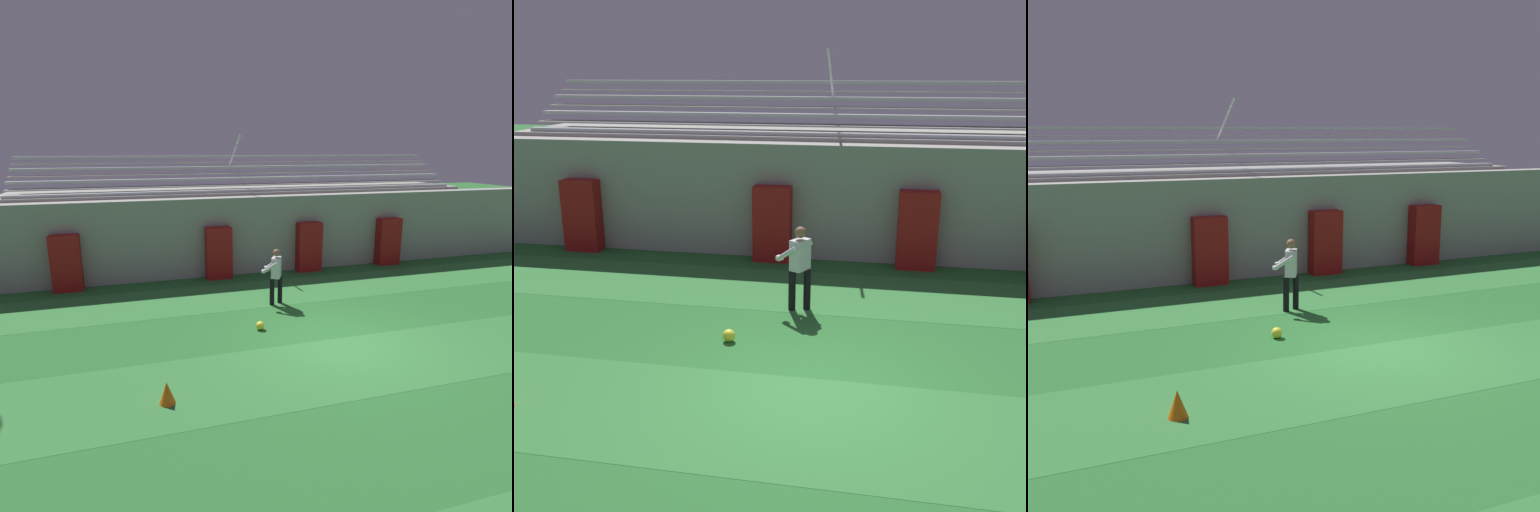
{
  "view_description": "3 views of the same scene",
  "coord_description": "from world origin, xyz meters",
  "views": [
    {
      "loc": [
        -4.58,
        -8.39,
        4.48
      ],
      "look_at": [
        -1.17,
        3.15,
        1.45
      ],
      "focal_mm": 30.0,
      "sensor_mm": 36.0,
      "label": 1
    },
    {
      "loc": [
        0.8,
        -7.87,
        4.48
      ],
      "look_at": [
        -1.2,
        2.88,
        1.07
      ],
      "focal_mm": 42.0,
      "sensor_mm": 36.0,
      "label": 2
    },
    {
      "loc": [
        -5.74,
        -9.33,
        4.04
      ],
      "look_at": [
        -1.08,
        2.22,
        1.45
      ],
      "focal_mm": 42.0,
      "sensor_mm": 36.0,
      "label": 3
    }
  ],
  "objects": [
    {
      "name": "padding_pillar_far_right",
      "position": [
        5.09,
        5.95,
        0.92
      ],
      "size": [
        0.91,
        0.44,
        1.84
      ],
      "primitive_type": "cube",
      "color": "maroon",
      "rests_on": "ground"
    },
    {
      "name": "soccer_ball",
      "position": [
        -1.62,
        1.27,
        0.11
      ],
      "size": [
        0.22,
        0.22,
        0.22
      ],
      "primitive_type": "sphere",
      "color": "yellow",
      "rests_on": "ground"
    },
    {
      "name": "padding_pillar_far_left",
      "position": [
        -6.67,
        5.95,
        0.92
      ],
      "size": [
        0.91,
        0.44,
        1.84
      ],
      "primitive_type": "cube",
      "color": "maroon",
      "rests_on": "ground"
    },
    {
      "name": "bleacher_stand",
      "position": [
        -0.0,
        8.49,
        1.5
      ],
      "size": [
        18.0,
        3.35,
        5.03
      ],
      "color": "#999691",
      "rests_on": "ground"
    },
    {
      "name": "traffic_cone",
      "position": [
        -4.18,
        -1.36,
        0.21
      ],
      "size": [
        0.3,
        0.3,
        0.42
      ],
      "primitive_type": "cone",
      "color": "orange",
      "rests_on": "ground"
    },
    {
      "name": "back_wall",
      "position": [
        0.0,
        6.5,
        1.4
      ],
      "size": [
        24.0,
        0.6,
        2.8
      ],
      "primitive_type": "cube",
      "color": "#999691",
      "rests_on": "ground"
    },
    {
      "name": "turf_stripe_mid",
      "position": [
        0.0,
        -1.02,
        0.0
      ],
      "size": [
        28.0,
        2.49,
        0.01
      ],
      "primitive_type": "cube",
      "color": "#337A38",
      "rests_on": "ground"
    },
    {
      "name": "padding_pillar_gate_right",
      "position": [
        1.71,
        5.95,
        0.92
      ],
      "size": [
        0.91,
        0.44,
        1.84
      ],
      "primitive_type": "cube",
      "color": "maroon",
      "rests_on": "ground"
    },
    {
      "name": "turf_stripe_far",
      "position": [
        0.0,
        3.96,
        0.0
      ],
      "size": [
        28.0,
        2.49,
        0.01
      ],
      "primitive_type": "cube",
      "color": "#337A38",
      "rests_on": "ground"
    },
    {
      "name": "goalkeeper",
      "position": [
        -0.64,
        2.93,
        0.95
      ],
      "size": [
        0.7,
        0.73,
        1.67
      ],
      "color": "black",
      "rests_on": "ground"
    },
    {
      "name": "padding_pillar_gate_left",
      "position": [
        -1.71,
        5.95,
        0.92
      ],
      "size": [
        0.91,
        0.44,
        1.84
      ],
      "primitive_type": "cube",
      "color": "maroon",
      "rests_on": "ground"
    },
    {
      "name": "ground_plane",
      "position": [
        0.0,
        0.0,
        0.0
      ],
      "size": [
        80.0,
        80.0,
        0.0
      ],
      "primitive_type": "plane",
      "color": "#286B2D"
    }
  ]
}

